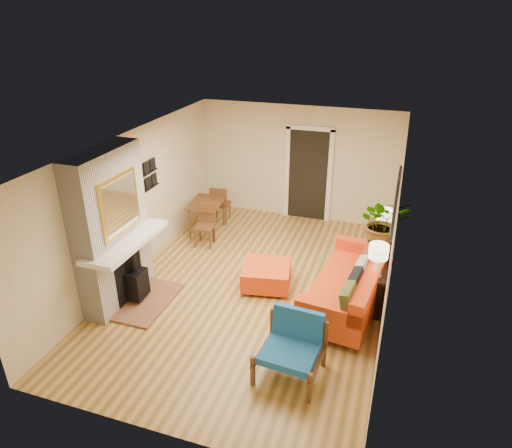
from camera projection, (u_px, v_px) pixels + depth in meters
The scene contains 10 objects.
room_shell at pixel (319, 177), 9.65m from camera, with size 6.50×6.50×6.50m.
fireplace at pixel (114, 233), 7.28m from camera, with size 1.09×1.68×2.60m.
sofa at pixel (353, 285), 7.43m from camera, with size 1.28×2.44×0.92m.
ottoman at pixel (267, 274), 8.03m from camera, with size 0.95×0.95×0.41m.
blue_chair at pixel (293, 343), 6.07m from camera, with size 0.88×0.86×0.85m.
dining_table at pixel (210, 208), 9.83m from camera, with size 0.80×1.65×0.87m.
console_table at pixel (378, 262), 7.77m from camera, with size 0.34×1.85×0.72m.
lamp_near at pixel (378, 257), 6.94m from camera, with size 0.30×0.30×0.54m.
lamp_far at pixel (385, 220), 8.13m from camera, with size 0.30×0.30×0.54m.
houseplant at pixel (383, 222), 7.76m from camera, with size 0.82×0.71×0.91m, color #1E5919.
Camera 1 is at (2.21, -6.46, 4.50)m, focal length 32.00 mm.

